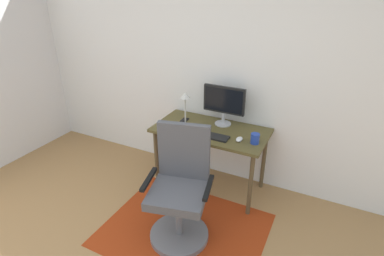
{
  "coord_description": "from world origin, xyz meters",
  "views": [
    {
      "loc": [
        1.13,
        -0.89,
        2.18
      ],
      "look_at": [
        -0.09,
        1.57,
        0.84
      ],
      "focal_mm": 28.48,
      "sensor_mm": 36.0,
      "label": 1
    }
  ],
  "objects_px": {
    "desk": "(211,136)",
    "office_chair": "(180,194)",
    "keyboard": "(208,135)",
    "cell_phone": "(184,120)",
    "computer_mouse": "(239,139)",
    "desk_lamp": "(185,103)",
    "monitor": "(224,102)",
    "coffee_cup": "(255,139)"
  },
  "relations": [
    {
      "from": "monitor",
      "to": "coffee_cup",
      "type": "relative_size",
      "value": 4.46
    },
    {
      "from": "computer_mouse",
      "to": "office_chair",
      "type": "relative_size",
      "value": 0.1
    },
    {
      "from": "keyboard",
      "to": "coffee_cup",
      "type": "bearing_deg",
      "value": 7.4
    },
    {
      "from": "desk_lamp",
      "to": "monitor",
      "type": "bearing_deg",
      "value": 38.45
    },
    {
      "from": "coffee_cup",
      "to": "desk",
      "type": "bearing_deg",
      "value": 169.21
    },
    {
      "from": "desk",
      "to": "cell_phone",
      "type": "height_order",
      "value": "cell_phone"
    },
    {
      "from": "keyboard",
      "to": "desk_lamp",
      "type": "bearing_deg",
      "value": 167.16
    },
    {
      "from": "computer_mouse",
      "to": "coffee_cup",
      "type": "height_order",
      "value": "coffee_cup"
    },
    {
      "from": "desk",
      "to": "desk_lamp",
      "type": "xyz_separation_m",
      "value": [
        -0.26,
        -0.09,
        0.37
      ]
    },
    {
      "from": "office_chair",
      "to": "computer_mouse",
      "type": "bearing_deg",
      "value": 52.14
    },
    {
      "from": "office_chair",
      "to": "desk_lamp",
      "type": "bearing_deg",
      "value": 100.39
    },
    {
      "from": "computer_mouse",
      "to": "cell_phone",
      "type": "distance_m",
      "value": 0.73
    },
    {
      "from": "keyboard",
      "to": "desk_lamp",
      "type": "relative_size",
      "value": 1.07
    },
    {
      "from": "monitor",
      "to": "desk_lamp",
      "type": "bearing_deg",
      "value": -141.55
    },
    {
      "from": "computer_mouse",
      "to": "desk_lamp",
      "type": "xyz_separation_m",
      "value": [
        -0.62,
        0.03,
        0.27
      ]
    },
    {
      "from": "cell_phone",
      "to": "office_chair",
      "type": "relative_size",
      "value": 0.13
    },
    {
      "from": "desk_lamp",
      "to": "desk",
      "type": "bearing_deg",
      "value": 18.98
    },
    {
      "from": "coffee_cup",
      "to": "monitor",
      "type": "bearing_deg",
      "value": 148.31
    },
    {
      "from": "desk_lamp",
      "to": "cell_phone",
      "type": "bearing_deg",
      "value": 122.45
    },
    {
      "from": "desk",
      "to": "office_chair",
      "type": "relative_size",
      "value": 1.12
    },
    {
      "from": "keyboard",
      "to": "desk_lamp",
      "type": "height_order",
      "value": "desk_lamp"
    },
    {
      "from": "keyboard",
      "to": "cell_phone",
      "type": "height_order",
      "value": "keyboard"
    },
    {
      "from": "monitor",
      "to": "keyboard",
      "type": "xyz_separation_m",
      "value": [
        -0.03,
        -0.33,
        -0.25
      ]
    },
    {
      "from": "desk",
      "to": "computer_mouse",
      "type": "relative_size",
      "value": 11.67
    },
    {
      "from": "office_chair",
      "to": "cell_phone",
      "type": "bearing_deg",
      "value": 101.96
    },
    {
      "from": "desk",
      "to": "monitor",
      "type": "relative_size",
      "value": 2.64
    },
    {
      "from": "keyboard",
      "to": "cell_phone",
      "type": "bearing_deg",
      "value": 151.24
    },
    {
      "from": "computer_mouse",
      "to": "desk_lamp",
      "type": "relative_size",
      "value": 0.26
    },
    {
      "from": "computer_mouse",
      "to": "desk",
      "type": "bearing_deg",
      "value": 162.07
    },
    {
      "from": "desk_lamp",
      "to": "office_chair",
      "type": "relative_size",
      "value": 0.37
    },
    {
      "from": "monitor",
      "to": "desk_lamp",
      "type": "relative_size",
      "value": 1.15
    },
    {
      "from": "monitor",
      "to": "desk_lamp",
      "type": "distance_m",
      "value": 0.42
    },
    {
      "from": "desk",
      "to": "keyboard",
      "type": "xyz_separation_m",
      "value": [
        0.04,
        -0.16,
        0.1
      ]
    },
    {
      "from": "monitor",
      "to": "cell_phone",
      "type": "xyz_separation_m",
      "value": [
        -0.42,
        -0.11,
        -0.26
      ]
    },
    {
      "from": "computer_mouse",
      "to": "cell_phone",
      "type": "height_order",
      "value": "computer_mouse"
    },
    {
      "from": "desk",
      "to": "coffee_cup",
      "type": "xyz_separation_m",
      "value": [
        0.51,
        -0.1,
        0.14
      ]
    },
    {
      "from": "desk_lamp",
      "to": "office_chair",
      "type": "distance_m",
      "value": 0.96
    },
    {
      "from": "computer_mouse",
      "to": "office_chair",
      "type": "height_order",
      "value": "office_chair"
    },
    {
      "from": "desk",
      "to": "desk_lamp",
      "type": "distance_m",
      "value": 0.46
    },
    {
      "from": "desk",
      "to": "office_chair",
      "type": "bearing_deg",
      "value": -86.23
    },
    {
      "from": "coffee_cup",
      "to": "cell_phone",
      "type": "distance_m",
      "value": 0.88
    },
    {
      "from": "monitor",
      "to": "computer_mouse",
      "type": "relative_size",
      "value": 4.43
    }
  ]
}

